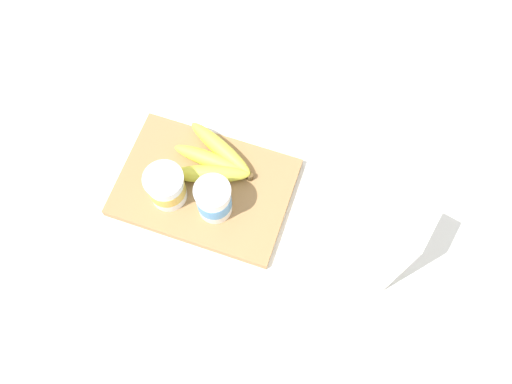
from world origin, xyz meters
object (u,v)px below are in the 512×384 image
Objects in this scene: cereal_box at (362,232)px; yogurt_cup_back at (166,187)px; yogurt_cup_front at (214,200)px; cutting_board at (205,187)px; banana_bunch at (214,161)px.

cereal_box is 3.18× the size of yogurt_cup_back.
yogurt_cup_front is at bearing -177.96° from yogurt_cup_back.
cutting_board is 1.97× the size of banana_bunch.
yogurt_cup_front is 0.53× the size of banana_bunch.
cutting_board is at bearing -174.29° from cereal_box.
yogurt_cup_front is at bearing 111.66° from banana_bunch.
yogurt_cup_back reaches higher than cutting_board.
cutting_board is at bearing -143.22° from yogurt_cup_back.
cutting_board is 1.28× the size of cereal_box.
cutting_board is 0.08m from yogurt_cup_front.
banana_bunch is (0.31, -0.09, -0.09)m from cereal_box.
yogurt_cup_front is 0.10m from yogurt_cup_back.
yogurt_cup_front reaches higher than banana_bunch.
yogurt_cup_front is 1.10× the size of yogurt_cup_back.
yogurt_cup_back is (0.37, 0.01, -0.07)m from cereal_box.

